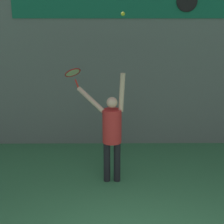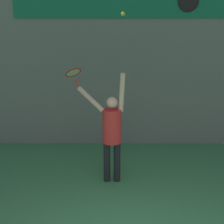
{
  "view_description": "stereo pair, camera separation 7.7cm",
  "coord_description": "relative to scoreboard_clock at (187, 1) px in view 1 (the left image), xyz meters",
  "views": [
    {
      "loc": [
        -0.4,
        -2.64,
        3.02
      ],
      "look_at": [
        -0.36,
        2.9,
        1.41
      ],
      "focal_mm": 50.0,
      "sensor_mm": 36.0,
      "label": 1
    },
    {
      "loc": [
        -0.32,
        -2.64,
        3.02
      ],
      "look_at": [
        -0.36,
        2.9,
        1.41
      ],
      "focal_mm": 50.0,
      "sensor_mm": 36.0,
      "label": 2
    }
  ],
  "objects": [
    {
      "name": "back_wall",
      "position": [
        -1.36,
        0.08,
        -0.98
      ],
      "size": [
        18.0,
        0.1,
        5.0
      ],
      "color": "slate",
      "rests_on": "ground_plane"
    },
    {
      "name": "sponsor_banner",
      "position": [
        -1.36,
        0.02,
        -0.0
      ],
      "size": [
        5.27,
        0.02,
        0.76
      ],
      "color": "#146B4C"
    },
    {
      "name": "tennis_racket",
      "position": [
        -2.48,
        -1.39,
        -1.43
      ],
      "size": [
        0.43,
        0.42,
        0.4
      ],
      "color": "red"
    },
    {
      "name": "tennis_ball",
      "position": [
        -1.53,
        -1.98,
        -0.33
      ],
      "size": [
        0.07,
        0.07,
        0.07
      ],
      "color": "#CCDB2D"
    },
    {
      "name": "tennis_player",
      "position": [
        -1.73,
        -1.93,
        -2.42
      ],
      "size": [
        0.95,
        0.62,
        2.14
      ],
      "color": "black",
      "rests_on": "ground_plane"
    },
    {
      "name": "scoreboard_clock",
      "position": [
        0.0,
        0.0,
        0.0
      ],
      "size": [
        0.49,
        0.04,
        0.49
      ],
      "color": "black"
    }
  ]
}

